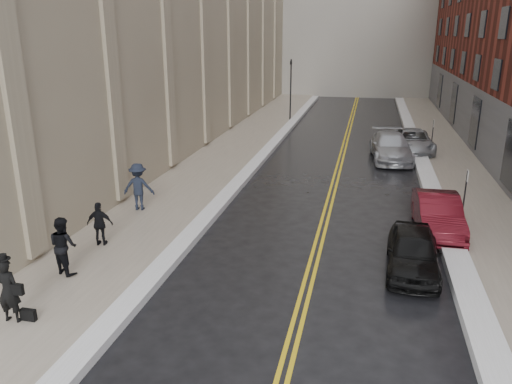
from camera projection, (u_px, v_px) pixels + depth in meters
The scene contains 18 objects.
ground at pixel (215, 300), 14.37m from camera, with size 160.00×160.00×0.00m, color black.
sidewalk_left at pixel (222, 158), 30.14m from camera, with size 4.00×64.00×0.15m, color gray.
sidewalk_right at pixel (459, 171), 27.30m from camera, with size 3.00×64.00×0.15m, color gray.
lane_stripe_a at pixel (337, 166), 28.71m from camera, with size 0.12×64.00×0.01m, color gold.
lane_stripe_b at pixel (341, 166), 28.66m from camera, with size 0.12×64.00×0.01m, color gold.
snow_ridge_left at pixel (259, 159), 29.64m from camera, with size 0.70×60.80×0.26m, color white.
snow_ridge_right at pixel (424, 168), 27.66m from camera, with size 0.85×60.80×0.30m, color white.
traffic_signal at pixel (291, 85), 41.81m from camera, with size 0.18×0.15×5.20m.
parking_sign_near at pixel (465, 191), 19.71m from camera, with size 0.06×0.35×2.23m.
parking_sign_far at pixel (433, 134), 30.85m from camera, with size 0.06×0.35×2.23m.
car_black at pixel (413, 251), 15.91m from camera, with size 1.62×4.03×1.37m, color black.
car_maroon at pixel (438, 214), 19.04m from camera, with size 1.55×4.43×1.46m, color #4F0E16.
car_silver_near at pixel (391, 147), 29.86m from camera, with size 2.22×5.47×1.59m, color #A1A2A8.
car_silver_far at pixel (412, 141), 31.77m from camera, with size 2.38×5.17×1.44m, color #A0A2A8.
pedestrian_main at pixel (8, 290), 12.82m from camera, with size 0.64×0.42×1.76m, color black.
pedestrian_a at pixel (63, 245), 15.42m from camera, with size 0.90×0.70×1.85m, color black.
pedestrian_b at pixel (138, 187), 20.97m from camera, with size 1.30×0.75×2.01m, color black.
pedestrian_c at pixel (100, 224), 17.51m from camera, with size 0.93×0.39×1.58m, color black.
Camera 1 is at (3.98, -12.14, 7.38)m, focal length 35.00 mm.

